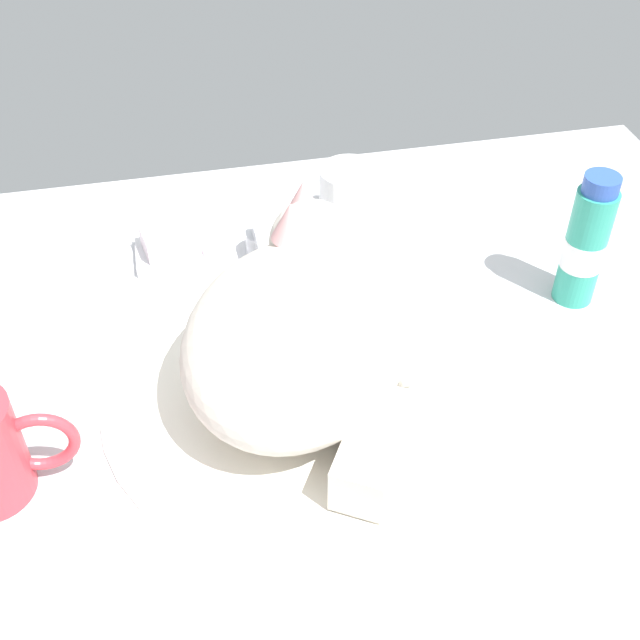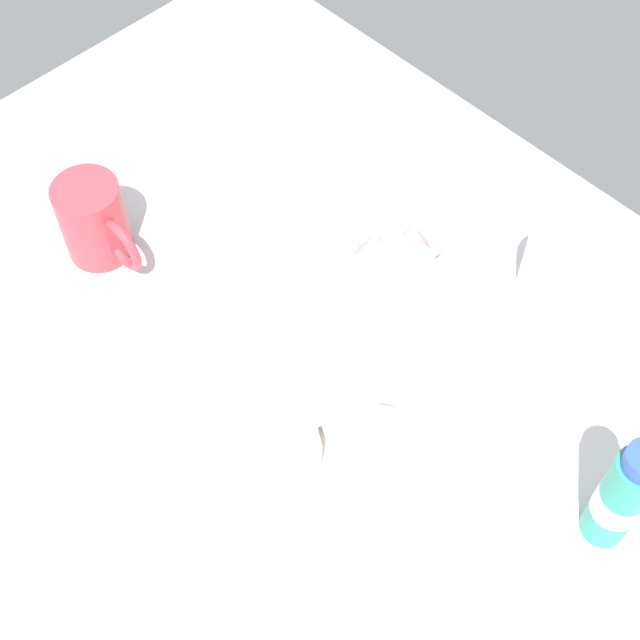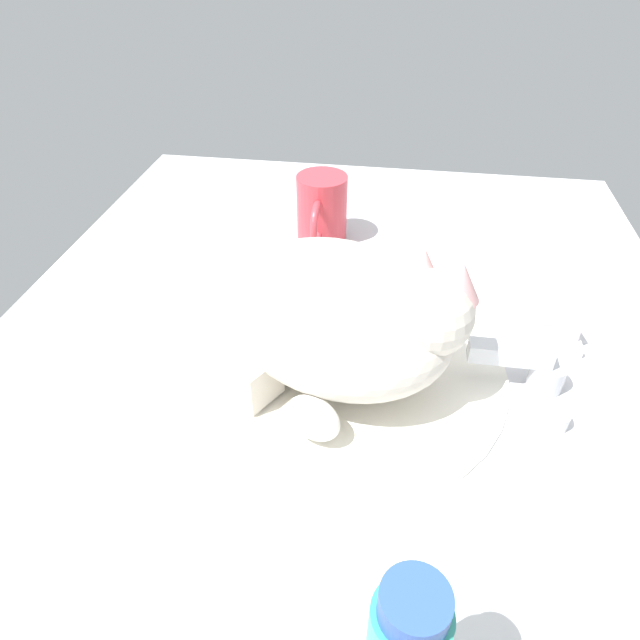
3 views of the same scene
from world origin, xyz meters
The scene contains 9 objects.
ground_plane centered at (0.00, 0.00, -1.50)cm, with size 110.00×82.50×3.00cm, color silver.
sink_basin centered at (0.00, 0.00, 0.34)cm, with size 36.82×36.82×0.67cm, color white.
faucet centered at (0.00, 20.59, 2.20)cm, with size 13.34×10.13×5.08cm.
cat centered at (0.56, 0.61, 7.27)cm, with size 29.37×31.86×15.27cm.
coffee_mug centered at (-26.84, -5.52, 4.87)cm, with size 11.65×7.22×9.74cm.
rinse_cup centered at (11.00, 25.63, 3.79)cm, with size 7.01×7.01×7.58cm.
soap_dish centered at (-9.57, 23.67, 0.60)cm, with size 9.00×6.40×1.20cm, color white.
soap_bar centered at (-9.57, 23.67, 2.55)cm, with size 6.90×4.38×2.69cm, color silver.
toothpaste_bottle centered at (31.31, 7.70, 6.99)cm, with size 4.29×4.29×14.95cm.
Camera 2 is at (36.15, -33.32, 82.45)cm, focal length 52.68 mm.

